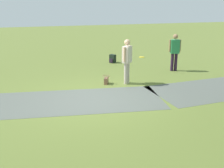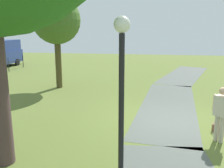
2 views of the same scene
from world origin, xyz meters
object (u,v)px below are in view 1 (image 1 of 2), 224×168
Objects in this scene: spare_backpack_on_lawn at (113,59)px; frisbee_on_grass at (142,57)px; handbag_on_grass at (106,80)px; woman_with_handbag at (127,58)px; man_near_boulder at (175,50)px.

frisbee_on_grass is (-1.85, -0.85, -0.18)m from spare_backpack_on_lawn.
handbag_on_grass reaches higher than frisbee_on_grass.
woman_with_handbag is at bearing 168.36° from handbag_on_grass.
spare_backpack_on_lawn reaches higher than handbag_on_grass.
frisbee_on_grass is at bearing -84.37° from man_near_boulder.
man_near_boulder reaches higher than frisbee_on_grass.
man_near_boulder is at bearing 134.07° from spare_backpack_on_lawn.
frisbee_on_grass is at bearing -125.52° from handbag_on_grass.
frisbee_on_grass is (-2.26, -4.36, -0.94)m from woman_with_handbag.
handbag_on_grass is 1.31× the size of frisbee_on_grass.
frisbee_on_grass is at bearing -155.38° from spare_backpack_on_lawn.
woman_with_handbag is 5.97× the size of frisbee_on_grass.
woman_with_handbag is 4.10× the size of spare_backpack_on_lawn.
woman_with_handbag reaches higher than spare_backpack_on_lawn.
spare_backpack_on_lawn is (-0.41, -3.51, -0.75)m from woman_with_handbag.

